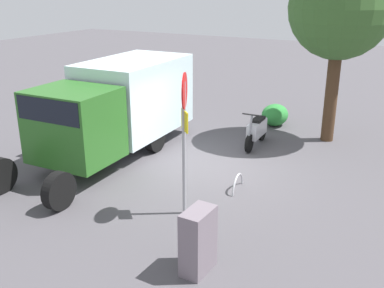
# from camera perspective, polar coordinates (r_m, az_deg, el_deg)

# --- Properties ---
(ground_plane) EXTENTS (60.00, 60.00, 0.00)m
(ground_plane) POSITION_cam_1_polar(r_m,az_deg,el_deg) (12.73, 2.32, -2.87)
(ground_plane) COLOR #4D4A4F
(box_truck_near) EXTENTS (6.97, 2.40, 2.70)m
(box_truck_near) POSITION_cam_1_polar(r_m,az_deg,el_deg) (13.48, -9.62, 5.03)
(box_truck_near) COLOR black
(box_truck_near) RESTS_ON ground
(motorcycle) EXTENTS (1.81, 0.55, 1.20)m
(motorcycle) POSITION_cam_1_polar(r_m,az_deg,el_deg) (14.32, 8.21, 1.77)
(motorcycle) COLOR black
(motorcycle) RESTS_ON ground
(stop_sign) EXTENTS (0.71, 0.33, 3.20)m
(stop_sign) POSITION_cam_1_polar(r_m,az_deg,el_deg) (9.42, -0.98, 2.72)
(stop_sign) COLOR #9E9EA3
(stop_sign) RESTS_ON ground
(street_tree) EXTENTS (3.13, 3.13, 5.77)m
(street_tree) POSITION_cam_1_polar(r_m,az_deg,el_deg) (14.74, 18.35, 15.98)
(street_tree) COLOR #47301E
(street_tree) RESTS_ON ground
(utility_cabinet) EXTENTS (0.72, 0.43, 1.21)m
(utility_cabinet) POSITION_cam_1_polar(r_m,az_deg,el_deg) (8.10, 0.78, -12.22)
(utility_cabinet) COLOR slate
(utility_cabinet) RESTS_ON ground
(bike_rack_hoop) EXTENTS (0.85, 0.14, 0.85)m
(bike_rack_hoop) POSITION_cam_1_polar(r_m,az_deg,el_deg) (11.40, 5.80, -5.78)
(bike_rack_hoop) COLOR #B7B7BC
(bike_rack_hoop) RESTS_ON ground
(shrub_near_sign) EXTENTS (1.14, 0.93, 0.78)m
(shrub_near_sign) POSITION_cam_1_polar(r_m,az_deg,el_deg) (16.58, 10.49, 3.66)
(shrub_near_sign) COLOR #2D8537
(shrub_near_sign) RESTS_ON ground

